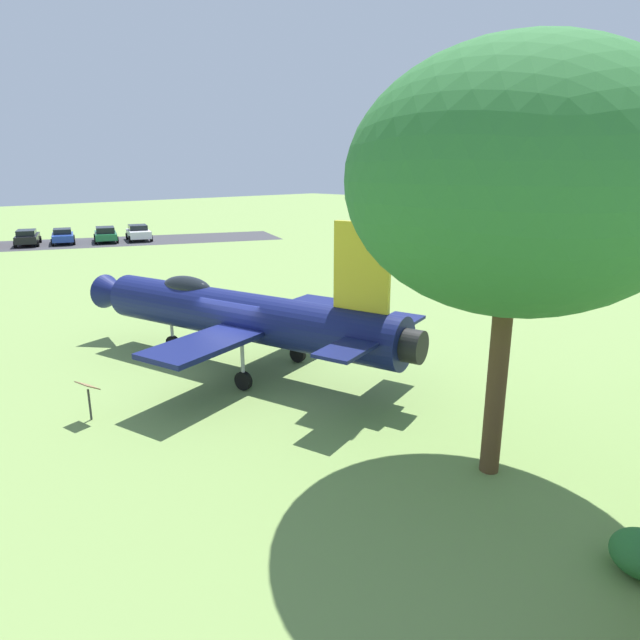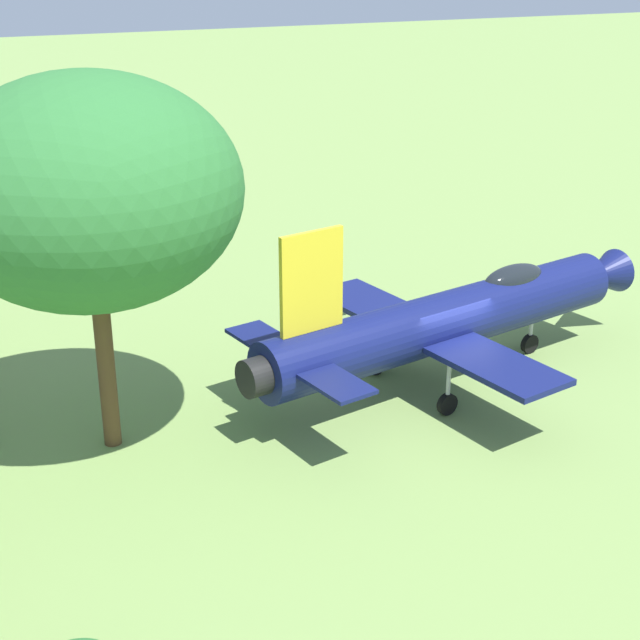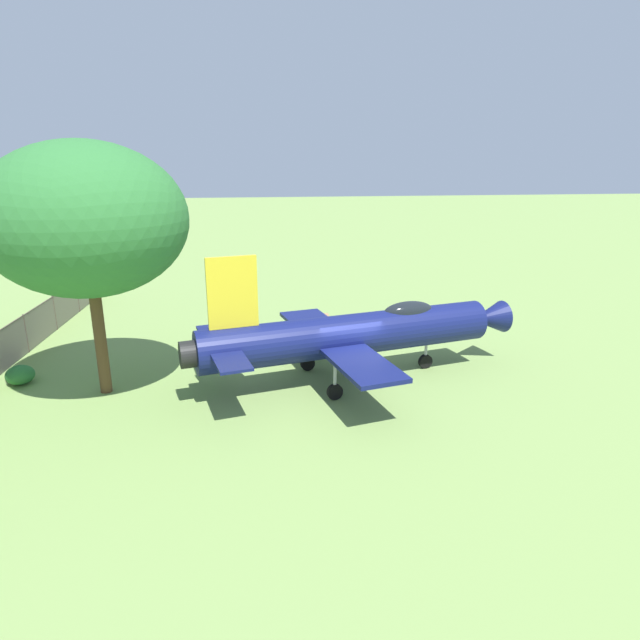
% 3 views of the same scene
% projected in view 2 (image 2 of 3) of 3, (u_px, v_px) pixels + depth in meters
% --- Properties ---
extents(ground_plane, '(200.00, 200.00, 0.00)m').
position_uv_depth(ground_plane, '(442.00, 382.00, 27.35)').
color(ground_plane, '#75934C').
extents(display_jet, '(9.09, 13.73, 5.30)m').
position_uv_depth(display_jet, '(455.00, 317.00, 26.80)').
color(display_jet, '#111951').
rests_on(display_jet, ground_plane).
extents(shade_tree, '(6.67, 7.07, 9.21)m').
position_uv_depth(shade_tree, '(90.00, 192.00, 21.67)').
color(shade_tree, brown).
rests_on(shade_tree, ground_plane).
extents(info_plaque, '(0.50, 0.66, 1.14)m').
position_uv_depth(info_plaque, '(355.00, 292.00, 31.67)').
color(info_plaque, '#333333').
rests_on(info_plaque, ground_plane).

